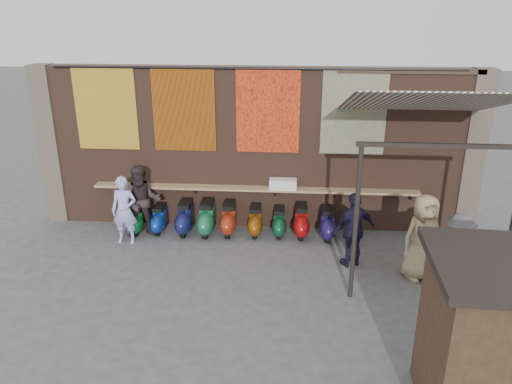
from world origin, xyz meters
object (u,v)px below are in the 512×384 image
(scooter_stool_8, at_px, (327,224))
(diner_right, at_px, (142,202))
(scooter_stool_2, at_px, (185,218))
(shopper_navy, at_px, (354,230))
(shelf_box, at_px, (283,184))
(scooter_stool_1, at_px, (159,219))
(scooter_stool_5, at_px, (255,221))
(shopper_grey, at_px, (457,251))
(shopper_tan, at_px, (422,237))
(scooter_stool_7, at_px, (301,221))
(scooter_stool_3, at_px, (207,218))
(scooter_stool_0, at_px, (138,219))
(scooter_stool_6, at_px, (279,222))
(scooter_stool_4, at_px, (229,219))
(diner_left, at_px, (124,210))

(scooter_stool_8, distance_m, diner_right, 4.49)
(scooter_stool_2, distance_m, shopper_navy, 4.20)
(shelf_box, xyz_separation_m, scooter_stool_1, (-3.05, -0.27, -0.91))
(scooter_stool_5, bearing_deg, shelf_box, 21.79)
(shopper_grey, bearing_deg, shopper_tan, -3.48)
(shopper_tan, bearing_deg, scooter_stool_7, 121.61)
(scooter_stool_3, bearing_deg, scooter_stool_7, 1.19)
(scooter_stool_5, height_order, shopper_grey, shopper_grey)
(scooter_stool_0, distance_m, scooter_stool_6, 3.51)
(shopper_navy, distance_m, shopper_grey, 2.08)
(scooter_stool_0, xyz_separation_m, shopper_grey, (7.08, -2.01, 0.45))
(shelf_box, distance_m, scooter_stool_2, 2.56)
(shopper_navy, distance_m, shopper_tan, 1.40)
(shopper_grey, bearing_deg, diner_right, 6.55)
(shopper_grey, distance_m, shopper_tan, 0.70)
(scooter_stool_8, xyz_separation_m, diner_right, (-4.46, -0.21, 0.53))
(scooter_stool_1, relative_size, scooter_stool_2, 0.85)
(shelf_box, distance_m, shopper_tan, 3.56)
(scooter_stool_1, relative_size, scooter_stool_4, 0.86)
(scooter_stool_0, relative_size, shopper_grey, 0.45)
(scooter_stool_5, xyz_separation_m, scooter_stool_7, (1.12, 0.01, 0.03))
(scooter_stool_0, distance_m, scooter_stool_5, 2.92)
(scooter_stool_2, bearing_deg, scooter_stool_1, 178.54)
(scooter_stool_5, bearing_deg, scooter_stool_0, -178.35)
(shelf_box, xyz_separation_m, scooter_stool_5, (-0.65, -0.26, -0.89))
(diner_left, xyz_separation_m, diner_right, (0.33, 0.36, 0.08))
(shopper_grey, bearing_deg, scooter_stool_4, -2.12)
(shopper_navy, bearing_deg, scooter_stool_0, -40.03)
(scooter_stool_1, distance_m, scooter_stool_5, 2.40)
(scooter_stool_8, xyz_separation_m, shopper_grey, (2.41, -2.02, 0.41))
(shopper_navy, bearing_deg, scooter_stool_2, -44.66)
(scooter_stool_0, height_order, scooter_stool_6, scooter_stool_6)
(scooter_stool_7, relative_size, diner_left, 0.50)
(scooter_stool_4, bearing_deg, scooter_stool_8, -1.53)
(scooter_stool_2, height_order, scooter_stool_4, scooter_stool_2)
(scooter_stool_4, relative_size, scooter_stool_6, 1.15)
(scooter_stool_2, relative_size, scooter_stool_6, 1.16)
(shopper_tan, bearing_deg, scooter_stool_1, 141.69)
(scooter_stool_6, height_order, diner_right, diner_right)
(diner_right, relative_size, shopper_navy, 1.08)
(shopper_grey, bearing_deg, shelf_box, -12.47)
(scooter_stool_0, xyz_separation_m, scooter_stool_8, (4.67, 0.02, 0.04))
(scooter_stool_0, distance_m, diner_right, 0.63)
(scooter_stool_1, relative_size, shopper_grey, 0.45)
(scooter_stool_2, height_order, shopper_tan, shopper_tan)
(scooter_stool_0, bearing_deg, shopper_tan, -14.89)
(scooter_stool_6, bearing_deg, scooter_stool_5, 179.69)
(scooter_stool_3, xyz_separation_m, shopper_tan, (4.74, -1.76, 0.51))
(shelf_box, relative_size, scooter_stool_0, 0.92)
(shelf_box, height_order, scooter_stool_0, shelf_box)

